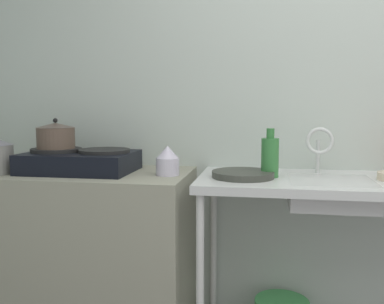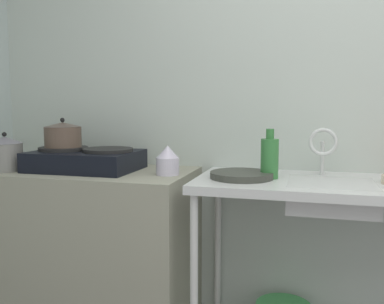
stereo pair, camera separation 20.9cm
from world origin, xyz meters
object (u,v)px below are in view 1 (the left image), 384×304
object	(u,v)px
stove	(80,161)
pot_on_left_burner	(56,135)
sink_basin	(330,193)
percolator	(168,161)
faucet	(319,144)
frying_pan	(243,174)
bottle_by_sink	(270,157)

from	to	relation	value
stove	pot_on_left_burner	size ratio (longest dim) A/B	2.78
stove	sink_basin	size ratio (longest dim) A/B	1.44
percolator	faucet	bearing A→B (deg)	11.85
sink_basin	pot_on_left_burner	bearing A→B (deg)	178.64
faucet	frying_pan	size ratio (longest dim) A/B	0.79
faucet	bottle_by_sink	distance (m)	0.28
sink_basin	percolator	bearing A→B (deg)	179.85
stove	faucet	distance (m)	1.22
stove	sink_basin	distance (m)	1.25
stove	pot_on_left_burner	distance (m)	0.18
frying_pan	faucet	bearing A→B (deg)	23.74
sink_basin	bottle_by_sink	distance (m)	0.32
frying_pan	bottle_by_sink	distance (m)	0.16
stove	faucet	world-z (taller)	faucet
stove	frying_pan	world-z (taller)	stove
pot_on_left_burner	percolator	world-z (taller)	pot_on_left_burner
pot_on_left_burner	faucet	xyz separation A→B (m)	(1.34, 0.12, -0.03)
pot_on_left_burner	stove	bearing A→B (deg)	-0.00
pot_on_left_burner	sink_basin	xyz separation A→B (m)	(1.38, -0.03, -0.25)
pot_on_left_burner	frying_pan	size ratio (longest dim) A/B	0.67
stove	bottle_by_sink	bearing A→B (deg)	-0.05
sink_basin	bottle_by_sink	xyz separation A→B (m)	(-0.28, 0.03, 0.16)
pot_on_left_burner	bottle_by_sink	world-z (taller)	pot_on_left_burner
frying_pan	stove	bearing A→B (deg)	177.43
sink_basin	frying_pan	size ratio (longest dim) A/B	1.29
stove	frying_pan	size ratio (longest dim) A/B	1.85
stove	percolator	bearing A→B (deg)	-3.73
pot_on_left_burner	percolator	bearing A→B (deg)	-2.91
bottle_by_sink	sink_basin	bearing A→B (deg)	-6.52
frying_pan	percolator	bearing A→B (deg)	178.92
faucet	frying_pan	bearing A→B (deg)	-156.26
stove	sink_basin	bearing A→B (deg)	-1.51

